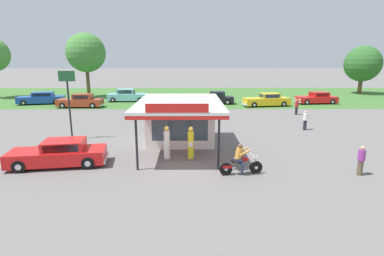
# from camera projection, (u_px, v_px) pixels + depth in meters

# --- Properties ---
(ground_plane) EXTENTS (300.00, 300.00, 0.00)m
(ground_plane) POSITION_uv_depth(u_px,v_px,m) (183.00, 165.00, 16.15)
(ground_plane) COLOR slate
(grass_verge_strip) EXTENTS (120.00, 24.00, 0.01)m
(grass_verge_strip) POSITION_uv_depth(u_px,v_px,m) (187.00, 96.00, 45.35)
(grass_verge_strip) COLOR #3D6B2D
(grass_verge_strip) RESTS_ON ground
(service_station_kiosk) EXTENTS (5.05, 7.85, 3.49)m
(service_station_kiosk) POSITION_uv_depth(u_px,v_px,m) (180.00, 118.00, 19.89)
(service_station_kiosk) COLOR silver
(service_station_kiosk) RESTS_ON ground
(gas_pump_nearside) EXTENTS (0.44, 0.44, 1.96)m
(gas_pump_nearside) POSITION_uv_depth(u_px,v_px,m) (167.00, 145.00, 16.79)
(gas_pump_nearside) COLOR slate
(gas_pump_nearside) RESTS_ON ground
(gas_pump_offside) EXTENTS (0.44, 0.44, 1.92)m
(gas_pump_offside) POSITION_uv_depth(u_px,v_px,m) (191.00, 145.00, 16.81)
(gas_pump_offside) COLOR slate
(gas_pump_offside) RESTS_ON ground
(motorcycle_with_rider) EXTENTS (2.17, 0.71, 1.58)m
(motorcycle_with_rider) POSITION_uv_depth(u_px,v_px,m) (241.00, 162.00, 14.74)
(motorcycle_with_rider) COLOR black
(motorcycle_with_rider) RESTS_ON ground
(featured_classic_sedan) EXTENTS (5.24, 2.45, 1.39)m
(featured_classic_sedan) POSITION_uv_depth(u_px,v_px,m) (59.00, 154.00, 15.97)
(featured_classic_sedan) COLOR red
(featured_classic_sedan) RESTS_ON ground
(parked_car_back_row_centre_right) EXTENTS (5.74, 2.62, 1.53)m
(parked_car_back_row_centre_right) POSITION_uv_depth(u_px,v_px,m) (267.00, 100.00, 35.61)
(parked_car_back_row_centre_right) COLOR gold
(parked_car_back_row_centre_right) RESTS_ON ground
(parked_car_back_row_centre) EXTENTS (5.31, 1.92, 1.64)m
(parked_car_back_row_centre) POSITION_uv_depth(u_px,v_px,m) (127.00, 96.00, 39.41)
(parked_car_back_row_centre) COLOR #7AC6D1
(parked_car_back_row_centre) RESTS_ON ground
(parked_car_back_row_far_right) EXTENTS (5.13, 2.07, 1.52)m
(parked_car_back_row_far_right) POSITION_uv_depth(u_px,v_px,m) (215.00, 98.00, 37.48)
(parked_car_back_row_far_right) COLOR black
(parked_car_back_row_far_right) RESTS_ON ground
(parked_car_back_row_right) EXTENTS (5.25, 1.96, 1.57)m
(parked_car_back_row_right) POSITION_uv_depth(u_px,v_px,m) (81.00, 101.00, 34.77)
(parked_car_back_row_right) COLOR #993819
(parked_car_back_row_right) RESTS_ON ground
(parked_car_back_row_left) EXTENTS (5.14, 2.34, 1.45)m
(parked_car_back_row_left) POSITION_uv_depth(u_px,v_px,m) (317.00, 98.00, 37.63)
(parked_car_back_row_left) COLOR red
(parked_car_back_row_left) RESTS_ON ground
(parked_car_back_row_centre_left) EXTENTS (5.78, 3.00, 1.48)m
(parked_car_back_row_centre_left) POSITION_uv_depth(u_px,v_px,m) (42.00, 98.00, 37.26)
(parked_car_back_row_centre_left) COLOR #19479E
(parked_car_back_row_centre_left) RESTS_ON ground
(bystander_strolling_foreground) EXTENTS (0.34, 0.34, 1.49)m
(bystander_strolling_foreground) POSITION_uv_depth(u_px,v_px,m) (361.00, 160.00, 14.65)
(bystander_strolling_foreground) COLOR brown
(bystander_strolling_foreground) RESTS_ON ground
(bystander_chatting_near_pumps) EXTENTS (0.34, 0.34, 1.57)m
(bystander_chatting_near_pumps) POSITION_uv_depth(u_px,v_px,m) (297.00, 107.00, 30.29)
(bystander_chatting_near_pumps) COLOR black
(bystander_chatting_near_pumps) RESTS_ON ground
(bystander_standing_back_lot) EXTENTS (0.35, 0.35, 1.62)m
(bystander_standing_back_lot) POSITION_uv_depth(u_px,v_px,m) (151.00, 101.00, 34.14)
(bystander_standing_back_lot) COLOR brown
(bystander_standing_back_lot) RESTS_ON ground
(bystander_admiring_sedan) EXTENTS (0.34, 0.34, 1.55)m
(bystander_admiring_sedan) POSITION_uv_depth(u_px,v_px,m) (305.00, 120.00, 23.88)
(bystander_admiring_sedan) COLOR black
(bystander_admiring_sedan) RESTS_ON ground
(tree_oak_centre) EXTENTS (5.49, 5.49, 7.44)m
(tree_oak_centre) POSITION_uv_depth(u_px,v_px,m) (363.00, 64.00, 46.97)
(tree_oak_centre) COLOR brown
(tree_oak_centre) RESTS_ON ground
(tree_oak_left) EXTENTS (5.45, 5.45, 9.03)m
(tree_oak_left) POSITION_uv_depth(u_px,v_px,m) (86.00, 54.00, 42.62)
(tree_oak_left) COLOR brown
(tree_oak_left) RESTS_ON ground
(roadside_pole_sign) EXTENTS (1.10, 0.12, 4.76)m
(roadside_pole_sign) POSITION_uv_depth(u_px,v_px,m) (68.00, 93.00, 20.58)
(roadside_pole_sign) COLOR black
(roadside_pole_sign) RESTS_ON ground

